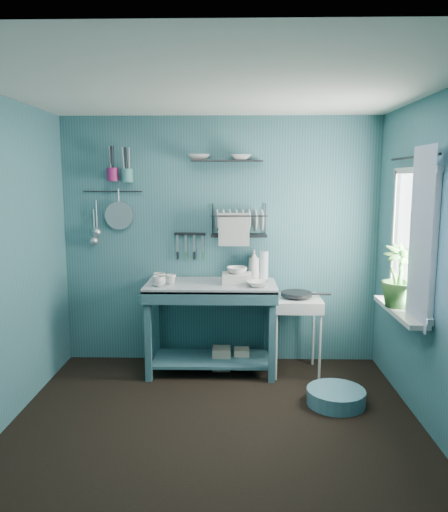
{
  "coord_description": "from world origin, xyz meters",
  "views": [
    {
      "loc": [
        0.15,
        -3.55,
        1.88
      ],
      "look_at": [
        0.05,
        0.85,
        1.2
      ],
      "focal_mm": 35.0,
      "sensor_mm": 36.0,
      "label": 1
    }
  ],
  "objects_px": {
    "mug_mid": "(171,279)",
    "dish_rack": "(239,220)",
    "utensil_cup_teal": "(127,175)",
    "colander": "(119,216)",
    "floor_basin": "(336,397)",
    "wash_tub": "(237,278)",
    "mug_right": "(159,278)",
    "potted_plant": "(399,276)",
    "storage_tin_large": "(222,358)",
    "mug_left": "(159,281)",
    "work_counter": "(211,327)",
    "water_bottle": "(264,265)",
    "hotplate_stand": "(295,335)",
    "storage_tin_small": "(242,358)",
    "frying_pan": "(296,294)",
    "soap_bottle": "(254,264)",
    "utensil_cup_magenta": "(113,174)"
  },
  "relations": [
    {
      "from": "storage_tin_small",
      "to": "floor_basin",
      "type": "bearing_deg",
      "value": -45.59
    },
    {
      "from": "potted_plant",
      "to": "mug_left",
      "type": "bearing_deg",
      "value": 166.8
    },
    {
      "from": "potted_plant",
      "to": "floor_basin",
      "type": "distance_m",
      "value": 1.14
    },
    {
      "from": "mug_right",
      "to": "utensil_cup_teal",
      "type": "bearing_deg",
      "value": 142.55
    },
    {
      "from": "work_counter",
      "to": "mug_mid",
      "type": "xyz_separation_m",
      "value": [
        -0.38,
        -0.06,
        0.49
      ]
    },
    {
      "from": "water_bottle",
      "to": "hotplate_stand",
      "type": "distance_m",
      "value": 0.76
    },
    {
      "from": "soap_bottle",
      "to": "potted_plant",
      "type": "relative_size",
      "value": 0.58
    },
    {
      "from": "hotplate_stand",
      "to": "floor_basin",
      "type": "height_order",
      "value": "hotplate_stand"
    },
    {
      "from": "dish_rack",
      "to": "floor_basin",
      "type": "distance_m",
      "value": 1.88
    },
    {
      "from": "mug_mid",
      "to": "dish_rack",
      "type": "relative_size",
      "value": 0.18
    },
    {
      "from": "work_counter",
      "to": "water_bottle",
      "type": "bearing_deg",
      "value": 34.62
    },
    {
      "from": "water_bottle",
      "to": "utensil_cup_magenta",
      "type": "xyz_separation_m",
      "value": [
        -1.5,
        0.04,
        0.9
      ]
    },
    {
      "from": "mug_left",
      "to": "dish_rack",
      "type": "distance_m",
      "value": 1.0
    },
    {
      "from": "utensil_cup_teal",
      "to": "storage_tin_small",
      "type": "relative_size",
      "value": 0.65
    },
    {
      "from": "mug_mid",
      "to": "utensil_cup_teal",
      "type": "xyz_separation_m",
      "value": [
        -0.46,
        0.32,
        0.98
      ]
    },
    {
      "from": "mug_mid",
      "to": "water_bottle",
      "type": "relative_size",
      "value": 0.36
    },
    {
      "from": "colander",
      "to": "storage_tin_small",
      "type": "bearing_deg",
      "value": -9.62
    },
    {
      "from": "mug_mid",
      "to": "floor_basin",
      "type": "distance_m",
      "value": 1.83
    },
    {
      "from": "hotplate_stand",
      "to": "utensil_cup_teal",
      "type": "height_order",
      "value": "utensil_cup_teal"
    },
    {
      "from": "soap_bottle",
      "to": "storage_tin_small",
      "type": "distance_m",
      "value": 0.95
    },
    {
      "from": "mug_mid",
      "to": "dish_rack",
      "type": "height_order",
      "value": "dish_rack"
    },
    {
      "from": "mug_right",
      "to": "work_counter",
      "type": "bearing_deg",
      "value": 0.0
    },
    {
      "from": "mug_mid",
      "to": "storage_tin_large",
      "type": "distance_m",
      "value": 0.96
    },
    {
      "from": "water_bottle",
      "to": "storage_tin_small",
      "type": "bearing_deg",
      "value": -147.53
    },
    {
      "from": "work_counter",
      "to": "mug_left",
      "type": "relative_size",
      "value": 10.18
    },
    {
      "from": "mug_right",
      "to": "mug_left",
      "type": "bearing_deg",
      "value": -82.87
    },
    {
      "from": "soap_bottle",
      "to": "potted_plant",
      "type": "distance_m",
      "value": 1.44
    },
    {
      "from": "mug_left",
      "to": "floor_basin",
      "type": "distance_m",
      "value": 1.88
    },
    {
      "from": "dish_rack",
      "to": "frying_pan",
      "type": "bearing_deg",
      "value": -15.91
    },
    {
      "from": "frying_pan",
      "to": "dish_rack",
      "type": "height_order",
      "value": "dish_rack"
    },
    {
      "from": "wash_tub",
      "to": "water_bottle",
      "type": "distance_m",
      "value": 0.37
    },
    {
      "from": "hotplate_stand",
      "to": "mug_mid",
      "type": "bearing_deg",
      "value": -175.26
    },
    {
      "from": "mug_left",
      "to": "storage_tin_large",
      "type": "distance_m",
      "value": 1.03
    },
    {
      "from": "mug_left",
      "to": "storage_tin_small",
      "type": "xyz_separation_m",
      "value": [
        0.78,
        0.24,
        -0.84
      ]
    },
    {
      "from": "water_bottle",
      "to": "mug_mid",
      "type": "bearing_deg",
      "value": -162.72
    },
    {
      "from": "mug_mid",
      "to": "water_bottle",
      "type": "xyz_separation_m",
      "value": [
        0.9,
        0.28,
        0.09
      ]
    },
    {
      "from": "frying_pan",
      "to": "colander",
      "type": "relative_size",
      "value": 1.07
    },
    {
      "from": "potted_plant",
      "to": "storage_tin_large",
      "type": "relative_size",
      "value": 2.36
    },
    {
      "from": "mug_mid",
      "to": "storage_tin_large",
      "type": "xyz_separation_m",
      "value": [
        0.48,
        0.11,
        -0.82
      ]
    },
    {
      "from": "mug_right",
      "to": "dish_rack",
      "type": "distance_m",
      "value": 0.97
    },
    {
      "from": "soap_bottle",
      "to": "storage_tin_small",
      "type": "relative_size",
      "value": 1.49
    },
    {
      "from": "wash_tub",
      "to": "mug_right",
      "type": "bearing_deg",
      "value": 178.47
    },
    {
      "from": "potted_plant",
      "to": "storage_tin_small",
      "type": "distance_m",
      "value": 1.78
    },
    {
      "from": "frying_pan",
      "to": "water_bottle",
      "type": "bearing_deg",
      "value": 142.32
    },
    {
      "from": "colander",
      "to": "water_bottle",
      "type": "bearing_deg",
      "value": -2.76
    },
    {
      "from": "work_counter",
      "to": "wash_tub",
      "type": "xyz_separation_m",
      "value": [
        0.25,
        -0.02,
        0.49
      ]
    },
    {
      "from": "colander",
      "to": "dish_rack",
      "type": "bearing_deg",
      "value": -3.78
    },
    {
      "from": "dish_rack",
      "to": "potted_plant",
      "type": "relative_size",
      "value": 1.06
    },
    {
      "from": "mug_mid",
      "to": "colander",
      "type": "height_order",
      "value": "colander"
    },
    {
      "from": "mug_left",
      "to": "dish_rack",
      "type": "bearing_deg",
      "value": 26.31
    }
  ]
}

